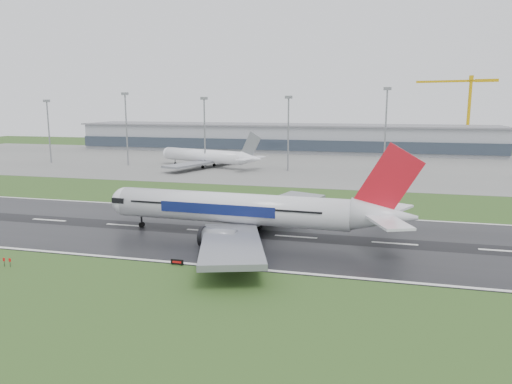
# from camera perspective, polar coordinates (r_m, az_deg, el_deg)

# --- Properties ---
(ground) EXTENTS (520.00, 520.00, 0.00)m
(ground) POSITION_cam_1_polar(r_m,az_deg,el_deg) (115.68, -15.25, -3.83)
(ground) COLOR #28471A
(ground) RESTS_ON ground
(runway) EXTENTS (400.00, 45.00, 0.10)m
(runway) POSITION_cam_1_polar(r_m,az_deg,el_deg) (115.67, -15.25, -3.80)
(runway) COLOR black
(runway) RESTS_ON ground
(apron) EXTENTS (400.00, 130.00, 0.08)m
(apron) POSITION_cam_1_polar(r_m,az_deg,el_deg) (230.92, 0.14, 3.50)
(apron) COLOR slate
(apron) RESTS_ON ground
(terminal) EXTENTS (240.00, 36.00, 15.00)m
(terminal) POSITION_cam_1_polar(r_m,az_deg,el_deg) (288.52, 3.08, 6.35)
(terminal) COLOR gray
(terminal) RESTS_ON ground
(main_airliner) EXTENTS (68.32, 65.31, 19.47)m
(main_airliner) POSITION_cam_1_polar(r_m,az_deg,el_deg) (100.38, -0.45, 0.15)
(main_airliner) COLOR silver
(main_airliner) RESTS_ON runway
(parked_airliner) EXTENTS (67.39, 65.05, 15.86)m
(parked_airliner) POSITION_cam_1_polar(r_m,az_deg,el_deg) (213.31, -5.74, 5.03)
(parked_airliner) COLOR white
(parked_airliner) RESTS_ON apron
(tower_crane) EXTENTS (42.69, 14.09, 43.20)m
(tower_crane) POSITION_cam_1_polar(r_m,az_deg,el_deg) (301.19, 23.76, 8.35)
(tower_crane) COLOR #CF9D08
(tower_crane) RESTS_ON ground
(runway_sign) EXTENTS (2.30, 0.78, 1.04)m
(runway_sign) POSITION_cam_1_polar(r_m,az_deg,el_deg) (85.88, -9.28, -8.17)
(runway_sign) COLOR black
(runway_sign) RESTS_ON ground
(floodmast_0) EXTENTS (0.64, 0.64, 28.33)m
(floodmast_0) POSITION_cam_1_polar(r_m,az_deg,el_deg) (248.75, -23.21, 6.43)
(floodmast_0) COLOR gray
(floodmast_0) RESTS_ON ground
(floodmast_1) EXTENTS (0.64, 0.64, 31.37)m
(floodmast_1) POSITION_cam_1_polar(r_m,az_deg,el_deg) (226.39, -15.00, 6.99)
(floodmast_1) COLOR gray
(floodmast_1) RESTS_ON ground
(floodmast_2) EXTENTS (0.64, 0.64, 29.28)m
(floodmast_2) POSITION_cam_1_polar(r_m,az_deg,el_deg) (210.83, -6.07, 6.77)
(floodmast_2) COLOR gray
(floodmast_2) RESTS_ON ground
(floodmast_3) EXTENTS (0.64, 0.64, 29.65)m
(floodmast_3) POSITION_cam_1_polar(r_m,az_deg,el_deg) (201.07, 3.82, 6.69)
(floodmast_3) COLOR gray
(floodmast_3) RESTS_ON ground
(floodmast_4) EXTENTS (0.64, 0.64, 32.75)m
(floodmast_4) POSITION_cam_1_polar(r_m,az_deg,el_deg) (197.61, 15.00, 6.75)
(floodmast_4) COLOR gray
(floodmast_4) RESTS_ON ground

